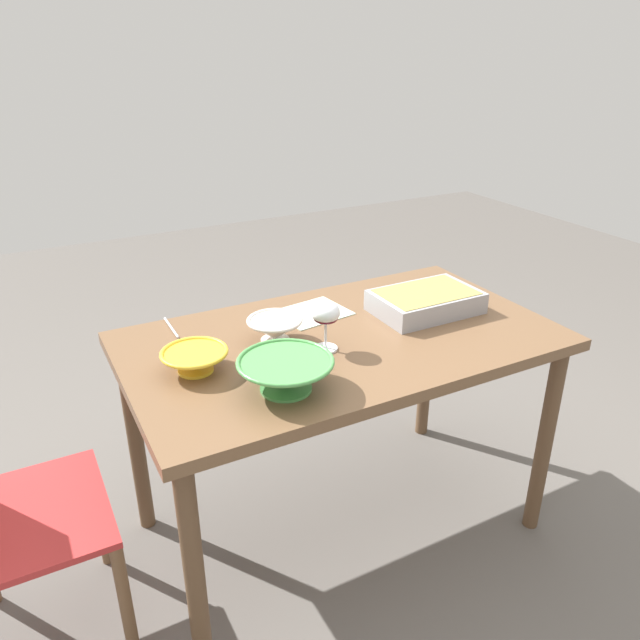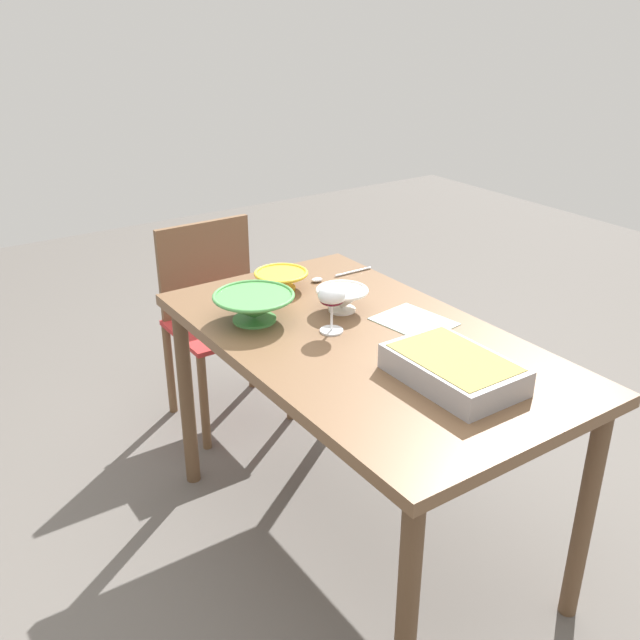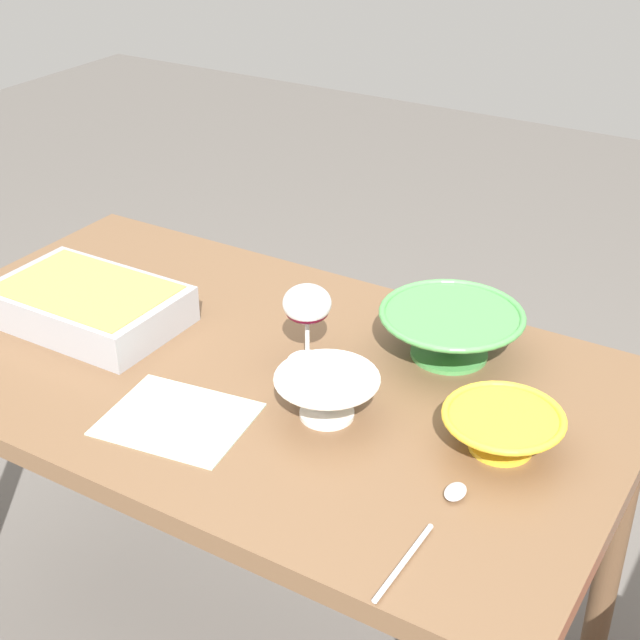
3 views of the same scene
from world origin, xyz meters
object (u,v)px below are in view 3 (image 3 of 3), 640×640
wine_glass (307,308)px  small_bowl (451,331)px  serving_spoon (438,515)px  napkin (176,418)px  casserole_dish (88,303)px  dining_table (251,404)px  mixing_bowl (503,428)px  serving_bowl (327,393)px

wine_glass → small_bowl: wine_glass is taller
serving_spoon → napkin: 0.47m
casserole_dish → small_bowl: small_bowl is taller
dining_table → serving_spoon: serving_spoon is taller
dining_table → mixing_bowl: size_ratio=7.09×
wine_glass → casserole_dish: size_ratio=0.44×
small_bowl → serving_bowl: 0.29m
small_bowl → serving_spoon: small_bowl is taller
mixing_bowl → napkin: size_ratio=0.83×
wine_glass → serving_bowl: bearing=133.0°
dining_table → serving_bowl: bearing=162.1°
serving_spoon → wine_glass: bearing=-34.4°
dining_table → wine_glass: (-0.09, -0.06, 0.20)m
wine_glass → serving_bowl: (-0.11, 0.12, -0.07)m
small_bowl → serving_spoon: size_ratio=0.98×
mixing_bowl → dining_table: bearing=0.1°
dining_table → serving_spoon: size_ratio=5.09×
dining_table → wine_glass: 0.22m
serving_bowl → serving_spoon: size_ratio=0.65×
wine_glass → mixing_bowl: size_ratio=0.81×
dining_table → serving_spoon: 0.51m
casserole_dish → mixing_bowl: bearing=-177.6°
small_bowl → serving_spoon: 0.45m
small_bowl → mixing_bowl: bearing=131.0°
wine_glass → small_bowl: 0.26m
dining_table → serving_bowl: 0.25m
mixing_bowl → napkin: (0.48, 0.20, -0.04)m
mixing_bowl → serving_spoon: bearing=86.1°
mixing_bowl → serving_bowl: size_ratio=1.11×
serving_bowl → serving_spoon: 0.30m
mixing_bowl → napkin: 0.52m
serving_spoon → napkin: size_ratio=1.16×
mixing_bowl → small_bowl: (0.18, -0.21, 0.01)m
dining_table → napkin: size_ratio=5.90×
small_bowl → serving_spoon: (-0.17, 0.41, -0.04)m
wine_glass → serving_spoon: wine_glass is taller
casserole_dish → serving_bowl: bearing=176.7°
dining_table → casserole_dish: (0.35, 0.03, 0.13)m
mixing_bowl → serving_bowl: serving_bowl is taller
dining_table → wine_glass: size_ratio=8.79×
mixing_bowl → serving_bowl: 0.28m
serving_bowl → wine_glass: bearing=-47.0°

